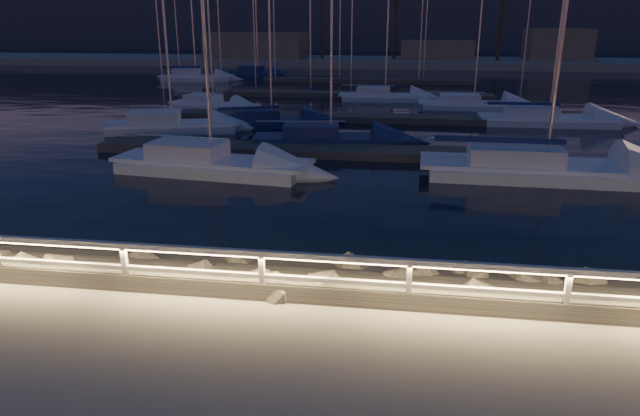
# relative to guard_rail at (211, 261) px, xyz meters

# --- Properties ---
(ground) EXTENTS (400.00, 400.00, 0.00)m
(ground) POSITION_rel_guard_rail_xyz_m (0.07, 0.00, -0.77)
(ground) COLOR #9E988E
(ground) RESTS_ON ground
(harbor_water) EXTENTS (400.00, 440.00, 0.60)m
(harbor_water) POSITION_rel_guard_rail_xyz_m (0.07, 31.22, -1.74)
(harbor_water) COLOR black
(harbor_water) RESTS_ON ground
(guard_rail) EXTENTS (44.11, 0.12, 1.06)m
(guard_rail) POSITION_rel_guard_rail_xyz_m (0.00, 0.00, 0.00)
(guard_rail) COLOR silver
(guard_rail) RESTS_ON ground
(riprap) EXTENTS (28.52, 2.57, 1.31)m
(riprap) POSITION_rel_guard_rail_xyz_m (6.54, 1.47, -0.98)
(riprap) COLOR slate
(riprap) RESTS_ON ground
(floating_docks) EXTENTS (22.00, 36.00, 0.40)m
(floating_docks) POSITION_rel_guard_rail_xyz_m (0.07, 32.50, -1.17)
(floating_docks) COLOR #5F584F
(floating_docks) RESTS_ON ground
(far_shore) EXTENTS (160.00, 14.00, 5.20)m
(far_shore) POSITION_rel_guard_rail_xyz_m (-0.06, 74.05, -0.48)
(far_shore) COLOR #9E988E
(far_shore) RESTS_ON ground
(distant_hills) EXTENTS (230.00, 37.50, 18.00)m
(distant_hills) POSITION_rel_guard_rail_xyz_m (-22.06, 133.69, 3.96)
(distant_hills) COLOR #353E52
(distant_hills) RESTS_ON ground
(sailboat_b) EXTENTS (8.64, 3.49, 14.32)m
(sailboat_b) POSITION_rel_guard_rail_xyz_m (-4.30, 12.03, -0.91)
(sailboat_b) COLOR white
(sailboat_b) RESTS_ON ground
(sailboat_c) EXTENTS (8.03, 3.36, 13.23)m
(sailboat_c) POSITION_rel_guard_rail_xyz_m (-0.01, 17.99, -0.96)
(sailboat_c) COLOR navy
(sailboat_c) RESTS_ON ground
(sailboat_d) EXTENTS (10.12, 3.35, 16.93)m
(sailboat_d) POSITION_rel_guard_rail_xyz_m (9.35, 13.16, -0.90)
(sailboat_d) COLOR white
(sailboat_d) RESTS_ON ground
(sailboat_f) EXTENTS (8.02, 4.14, 13.18)m
(sailboat_f) POSITION_rel_guard_rail_xyz_m (-9.55, 20.63, -0.94)
(sailboat_f) COLOR white
(sailboat_f) RESTS_ON ground
(sailboat_g) EXTENTS (7.26, 4.48, 11.98)m
(sailboat_g) POSITION_rel_guard_rail_xyz_m (-4.24, 23.10, -0.98)
(sailboat_g) COLOR navy
(sailboat_g) RESTS_ON ground
(sailboat_h) EXTENTS (8.40, 2.68, 14.10)m
(sailboat_h) POSITION_rel_guard_rail_xyz_m (12.45, 26.24, -0.96)
(sailboat_h) COLOR white
(sailboat_h) RESTS_ON ground
(sailboat_i) EXTENTS (7.98, 3.55, 13.22)m
(sailboat_i) POSITION_rel_guard_rail_xyz_m (-18.49, 49.02, -0.91)
(sailboat_i) COLOR white
(sailboat_i) RESTS_ON ground
(sailboat_j) EXTENTS (7.03, 3.73, 11.55)m
(sailboat_j) POSITION_rel_guard_rail_xyz_m (-9.90, 29.23, -0.97)
(sailboat_j) COLOR white
(sailboat_j) RESTS_ON ground
(sailboat_k) EXTENTS (7.44, 2.44, 12.49)m
(sailboat_k) POSITION_rel_guard_rail_xyz_m (2.08, 36.04, -0.97)
(sailboat_k) COLOR white
(sailboat_k) RESTS_ON ground
(sailboat_l) EXTENTS (7.84, 2.43, 13.19)m
(sailboat_l) POSITION_rel_guard_rail_xyz_m (8.59, 32.34, -0.97)
(sailboat_l) COLOR white
(sailboat_l) RESTS_ON ground
(sailboat_m) EXTENTS (7.26, 4.43, 12.07)m
(sailboat_m) POSITION_rel_guard_rail_xyz_m (-13.19, 55.07, -0.94)
(sailboat_m) COLOR navy
(sailboat_m) RESTS_ON ground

